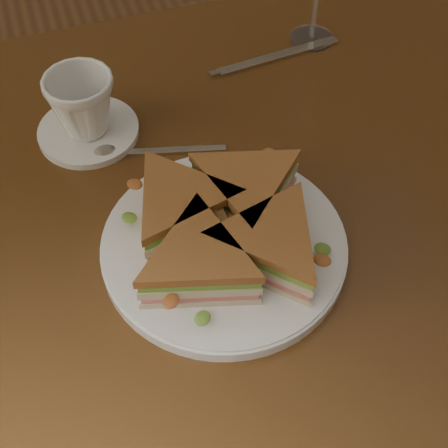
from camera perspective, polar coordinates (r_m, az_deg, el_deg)
name	(u,v)px	position (r m, az deg, el deg)	size (l,w,h in m)	color
ground	(232,407)	(1.45, 0.70, -16.42)	(6.00, 6.00, 0.00)	brown
table	(236,230)	(0.87, 1.11, -0.57)	(1.20, 0.80, 0.75)	#371F0C
plate	(224,246)	(0.72, 0.00, -2.04)	(0.28, 0.28, 0.02)	white
sandwich_wedges	(224,227)	(0.69, 0.00, -0.25)	(0.29, 0.29, 0.06)	beige
crisps_mound	(224,229)	(0.70, 0.00, -0.45)	(0.09, 0.09, 0.05)	#C55D19
spoon	(123,152)	(0.84, -9.25, 6.50)	(0.18, 0.06, 0.01)	silver
knife	(270,59)	(0.98, 4.26, 14.85)	(0.22, 0.04, 0.00)	silver
saucer	(89,131)	(0.87, -12.27, 8.30)	(0.14, 0.14, 0.01)	white
coffee_cup	(82,104)	(0.84, -12.82, 10.61)	(0.09, 0.09, 0.08)	white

